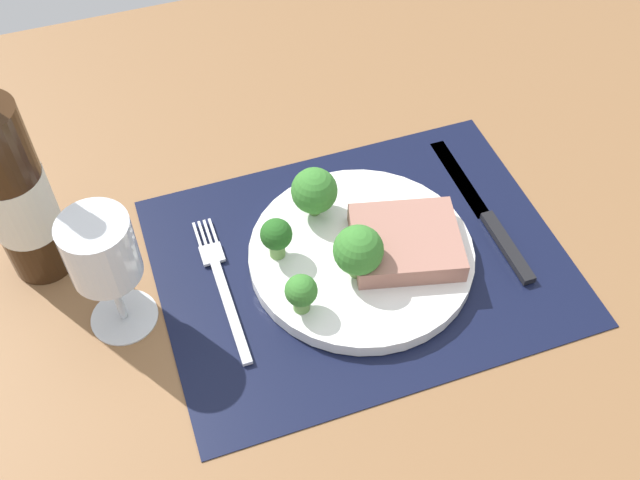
{
  "coord_description": "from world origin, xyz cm",
  "views": [
    {
      "loc": [
        -20.37,
        -45.01,
        63.75
      ],
      "look_at": [
        -3.69,
        2.76,
        1.9
      ],
      "focal_mm": 41.89,
      "sensor_mm": 36.0,
      "label": 1
    }
  ],
  "objects_px": {
    "wine_glass": "(102,256)",
    "plate": "(361,255)",
    "fork": "(222,285)",
    "wine_bottle": "(15,193)",
    "knife": "(488,218)",
    "steak": "(406,242)"
  },
  "relations": [
    {
      "from": "wine_glass",
      "to": "plate",
      "type": "bearing_deg",
      "value": -2.63
    },
    {
      "from": "fork",
      "to": "wine_bottle",
      "type": "distance_m",
      "value": 0.22
    },
    {
      "from": "plate",
      "to": "knife",
      "type": "bearing_deg",
      "value": 1.96
    },
    {
      "from": "fork",
      "to": "wine_glass",
      "type": "xyz_separation_m",
      "value": [
        -0.1,
        -0.0,
        0.1
      ]
    },
    {
      "from": "wine_bottle",
      "to": "wine_glass",
      "type": "relative_size",
      "value": 2.03
    },
    {
      "from": "knife",
      "to": "wine_glass",
      "type": "bearing_deg",
      "value": -178.07
    },
    {
      "from": "knife",
      "to": "plate",
      "type": "bearing_deg",
      "value": -175.23
    },
    {
      "from": "fork",
      "to": "wine_glass",
      "type": "distance_m",
      "value": 0.14
    },
    {
      "from": "steak",
      "to": "fork",
      "type": "bearing_deg",
      "value": 171.83
    },
    {
      "from": "steak",
      "to": "wine_bottle",
      "type": "relative_size",
      "value": 0.38
    },
    {
      "from": "plate",
      "to": "fork",
      "type": "height_order",
      "value": "plate"
    },
    {
      "from": "wine_bottle",
      "to": "wine_glass",
      "type": "bearing_deg",
      "value": -56.12
    },
    {
      "from": "fork",
      "to": "knife",
      "type": "distance_m",
      "value": 0.31
    },
    {
      "from": "knife",
      "to": "wine_glass",
      "type": "height_order",
      "value": "wine_glass"
    },
    {
      "from": "knife",
      "to": "fork",
      "type": "bearing_deg",
      "value": -178.86
    },
    {
      "from": "steak",
      "to": "wine_glass",
      "type": "xyz_separation_m",
      "value": [
        -0.3,
        0.03,
        0.07
      ]
    },
    {
      "from": "knife",
      "to": "wine_bottle",
      "type": "distance_m",
      "value": 0.5
    },
    {
      "from": "fork",
      "to": "plate",
      "type": "bearing_deg",
      "value": -7.23
    },
    {
      "from": "steak",
      "to": "fork",
      "type": "xyz_separation_m",
      "value": [
        -0.19,
        0.03,
        -0.03
      ]
    },
    {
      "from": "plate",
      "to": "wine_glass",
      "type": "height_order",
      "value": "wine_glass"
    },
    {
      "from": "plate",
      "to": "wine_glass",
      "type": "relative_size",
      "value": 1.65
    },
    {
      "from": "plate",
      "to": "steak",
      "type": "distance_m",
      "value": 0.05
    }
  ]
}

